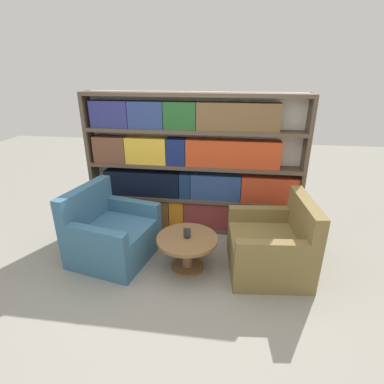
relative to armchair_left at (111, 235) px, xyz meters
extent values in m
plane|color=gray|center=(0.93, -0.44, -0.30)|extent=(14.00, 14.00, 0.00)
cube|color=silver|center=(0.93, 0.98, 0.68)|extent=(2.99, 0.05, 1.96)
cube|color=brown|center=(-0.54, 0.86, 0.68)|extent=(0.05, 0.30, 1.96)
cube|color=brown|center=(2.40, 0.86, 0.68)|extent=(0.05, 0.30, 1.96)
cube|color=brown|center=(0.93, 0.86, -0.28)|extent=(2.89, 0.30, 0.05)
cube|color=brown|center=(0.93, 0.86, 0.19)|extent=(2.89, 0.30, 0.05)
cube|color=brown|center=(0.93, 0.86, 0.68)|extent=(2.89, 0.30, 0.05)
cube|color=brown|center=(0.93, 0.86, 1.17)|extent=(2.89, 0.30, 0.05)
cube|color=brown|center=(0.93, 0.86, 1.63)|extent=(2.89, 0.30, 0.05)
cube|color=orange|center=(-0.25, 0.83, -0.05)|extent=(0.38, 0.20, 0.40)
cube|color=brown|center=(0.27, 0.83, -0.05)|extent=(0.63, 0.20, 0.40)
cube|color=orange|center=(0.69, 0.83, -0.05)|extent=(0.21, 0.20, 0.40)
cube|color=maroon|center=(1.55, 0.83, -0.05)|extent=(1.50, 0.20, 0.40)
cube|color=black|center=(0.19, 0.83, 0.39)|extent=(1.09, 0.20, 0.37)
cube|color=navy|center=(0.82, 0.83, 0.39)|extent=(0.15, 0.20, 0.37)
cube|color=navy|center=(1.25, 0.83, 0.39)|extent=(0.69, 0.20, 0.37)
cube|color=#B63C1E|center=(1.99, 0.83, 0.39)|extent=(0.76, 0.20, 0.37)
cube|color=brown|center=(-0.24, 0.83, 0.88)|extent=(0.46, 0.20, 0.36)
cube|color=gold|center=(0.28, 0.83, 0.88)|extent=(0.57, 0.20, 0.36)
cube|color=navy|center=(0.70, 0.83, 0.88)|extent=(0.26, 0.20, 0.36)
cube|color=#BF3F1C|center=(1.46, 0.83, 0.88)|extent=(1.25, 0.20, 0.36)
cube|color=navy|center=(-0.19, 0.83, 1.37)|extent=(0.51, 0.20, 0.35)
cube|color=navy|center=(0.31, 0.83, 1.37)|extent=(0.47, 0.20, 0.35)
cube|color=#225627|center=(0.76, 0.83, 1.37)|extent=(0.42, 0.20, 0.35)
cube|color=brown|center=(1.51, 0.83, 1.37)|extent=(1.05, 0.20, 0.35)
cube|color=#386684|center=(0.04, -0.01, -0.08)|extent=(1.06, 1.09, 0.44)
cube|color=#386684|center=(-0.32, 0.07, 0.37)|extent=(0.33, 0.93, 0.46)
cube|color=#386684|center=(0.03, -0.42, 0.23)|extent=(0.75, 0.27, 0.18)
cube|color=#386684|center=(0.20, 0.37, 0.23)|extent=(0.75, 0.27, 0.18)
cube|color=olive|center=(1.94, -0.01, -0.08)|extent=(0.97, 1.01, 0.44)
cube|color=olive|center=(2.30, 0.03, 0.37)|extent=(0.23, 0.94, 0.46)
cube|color=olive|center=(1.83, 0.38, 0.23)|extent=(0.75, 0.19, 0.18)
cube|color=olive|center=(1.91, -0.42, 0.23)|extent=(0.75, 0.19, 0.18)
cylinder|color=brown|center=(0.99, -0.12, -0.11)|extent=(0.13, 0.13, 0.38)
cylinder|color=brown|center=(0.99, -0.12, -0.29)|extent=(0.40, 0.40, 0.03)
cylinder|color=brown|center=(0.99, -0.12, 0.09)|extent=(0.72, 0.72, 0.04)
cube|color=black|center=(0.99, -0.12, 0.12)|extent=(0.05, 0.06, 0.01)
cube|color=#2D2D2D|center=(0.99, -0.12, 0.18)|extent=(0.08, 0.01, 0.13)
camera|label=1|loc=(1.46, -3.09, 1.95)|focal=28.00mm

